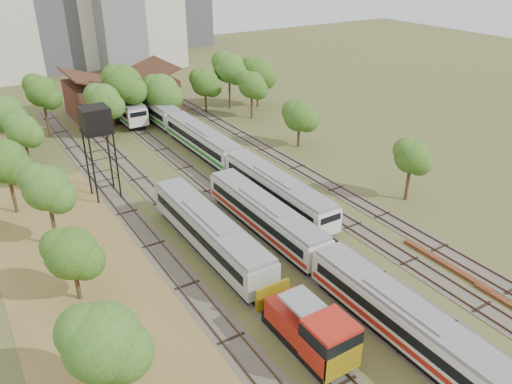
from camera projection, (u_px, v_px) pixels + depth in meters
ground at (386, 305)px, 38.51m from camera, size 240.00×240.00×0.00m
dry_grass_patch at (126, 330)px, 35.97m from camera, size 14.00×60.00×0.04m
tracks at (223, 187)px, 57.09m from camera, size 24.60×80.00×0.19m
railcar_red_set at (324, 260)px, 40.79m from camera, size 2.76×34.58×3.41m
railcar_green_set at (202, 141)px, 65.36m from camera, size 2.85×52.07×3.52m
railcar_rear at (121, 106)px, 79.00m from camera, size 3.03×16.08×3.75m
shunter_locomotive at (313, 332)px, 33.14m from camera, size 2.95×8.10×3.86m
old_grey_coach at (210, 232)px, 44.38m from camera, size 2.99×18.00×3.69m
water_tower at (96, 122)px, 51.43m from camera, size 2.92×2.92×10.11m
rail_pile_far at (447, 265)px, 43.10m from camera, size 0.57×9.11×0.30m
maintenance_shed at (122, 96)px, 80.61m from camera, size 16.45×11.55×7.58m
tree_band_left at (46, 207)px, 42.39m from camera, size 7.62×63.84×7.95m
tree_band_far at (154, 86)px, 74.61m from camera, size 43.95×9.50×9.44m
tree_band_right at (300, 111)px, 67.03m from camera, size 5.39×36.90×7.43m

